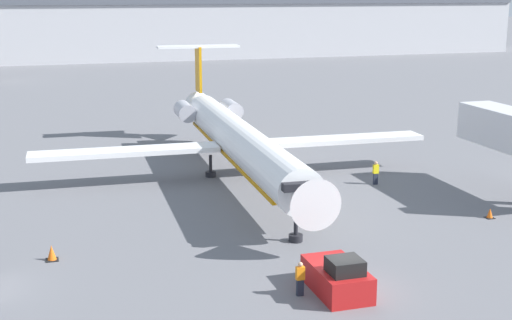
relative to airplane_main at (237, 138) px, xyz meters
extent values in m
plane|color=slate|center=(-0.67, -21.50, -3.08)|extent=(600.00, 600.00, 0.00)
cube|color=#B2B2B7|center=(-0.67, 98.50, 2.45)|extent=(180.00, 16.00, 11.06)
cube|color=#4C515B|center=(-0.67, 98.50, 8.58)|extent=(180.00, 16.80, 1.20)
cylinder|color=white|center=(-0.04, -1.01, 0.00)|extent=(3.89, 28.60, 2.80)
cone|color=white|center=(-0.63, -16.38, 0.00)|extent=(2.88, 2.34, 2.80)
cube|color=black|center=(-0.60, -15.49, 0.49)|extent=(2.40, 0.79, 0.44)
cone|color=white|center=(0.57, 14.77, 0.00)|extent=(2.63, 3.17, 2.52)
cube|color=orange|center=(-0.04, -1.01, -0.91)|extent=(3.50, 25.74, 0.20)
cube|color=white|center=(8.21, 0.10, -0.63)|extent=(13.68, 2.77, 0.36)
cube|color=white|center=(-8.18, 0.73, -0.63)|extent=(13.68, 2.77, 0.36)
cylinder|color=#ADADB7|center=(2.51, 10.87, 0.35)|extent=(1.66, 3.32, 1.53)
cylinder|color=#ADADB7|center=(-1.66, 11.04, 0.35)|extent=(1.66, 3.32, 1.53)
cube|color=orange|center=(0.59, 15.39, 3.51)|extent=(0.32, 2.21, 4.23)
cube|color=white|center=(0.59, 15.39, 5.62)|extent=(7.67, 2.09, 0.20)
cylinder|color=black|center=(-0.55, -14.26, -2.24)|extent=(0.24, 0.24, 1.69)
cylinder|color=black|center=(-0.55, -14.26, -2.88)|extent=(0.80, 0.80, 0.40)
cylinder|color=black|center=(-1.78, 1.08, -2.24)|extent=(0.24, 0.24, 1.69)
cylinder|color=black|center=(-1.78, 1.08, -2.88)|extent=(0.80, 0.80, 0.40)
cylinder|color=black|center=(1.85, 0.94, -2.24)|extent=(0.24, 0.24, 1.69)
cylinder|color=black|center=(1.85, 0.94, -2.88)|extent=(0.80, 0.80, 0.40)
cube|color=#B21919|center=(-1.10, -21.32, -2.45)|extent=(2.17, 3.96, 1.27)
cube|color=black|center=(-1.10, -22.19, -1.46)|extent=(1.52, 1.42, 0.70)
cube|color=black|center=(-1.10, -19.42, -2.64)|extent=(1.95, 0.30, 0.76)
cube|color=#232838|center=(-2.90, -21.21, -2.69)|extent=(0.32, 0.20, 0.79)
cube|color=orange|center=(-2.90, -21.21, -1.98)|extent=(0.40, 0.24, 0.63)
sphere|color=tan|center=(-2.90, -21.21, -1.55)|extent=(0.23, 0.23, 0.23)
cube|color=#232838|center=(9.21, -4.58, -2.67)|extent=(0.32, 0.20, 0.82)
cube|color=yellow|center=(9.21, -4.58, -1.94)|extent=(0.40, 0.24, 0.65)
sphere|color=tan|center=(9.21, -4.58, -1.49)|extent=(0.24, 0.24, 0.24)
cube|color=black|center=(-13.80, -13.21, -3.06)|extent=(0.66, 0.66, 0.04)
cone|color=orange|center=(-13.80, -13.21, -2.65)|extent=(0.47, 0.47, 0.78)
cube|color=black|center=(12.45, -13.88, -3.06)|extent=(0.52, 0.52, 0.04)
cone|color=orange|center=(12.45, -13.88, -2.75)|extent=(0.37, 0.37, 0.60)
cube|color=silver|center=(16.94, -9.45, 1.42)|extent=(2.60, 9.33, 2.60)
camera|label=1|loc=(-13.89, -49.98, 10.74)|focal=50.00mm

